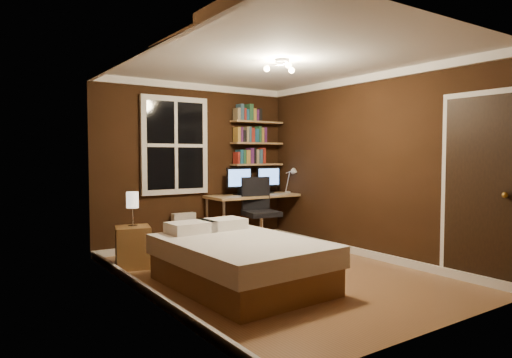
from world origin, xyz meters
TOP-DOWN VIEW (x-y plane):
  - floor at (0.00, 0.00)m, footprint 4.20×4.20m
  - wall_back at (0.00, 2.10)m, footprint 3.20×0.04m
  - wall_left at (-1.60, 0.00)m, footprint 0.04×4.20m
  - wall_right at (1.60, 0.00)m, footprint 0.04×4.20m
  - ceiling at (0.00, 0.00)m, footprint 3.20×4.20m
  - window at (-0.35, 2.06)m, footprint 1.06×0.06m
  - door at (1.59, -1.55)m, footprint 0.03×0.82m
  - door_knob at (1.55, -1.85)m, footprint 0.06×0.06m
  - ceiling_fixture at (0.00, -0.10)m, footprint 0.44×0.44m
  - bookshelf_lower at (1.08, 1.98)m, footprint 0.92×0.22m
  - books_row_lower at (1.08, 1.98)m, footprint 0.54×0.16m
  - bookshelf_middle at (1.08, 1.98)m, footprint 0.92×0.22m
  - books_row_middle at (1.08, 1.98)m, footprint 0.60×0.16m
  - bookshelf_upper at (1.08, 1.98)m, footprint 0.92×0.22m
  - books_row_upper at (1.08, 1.98)m, footprint 0.48×0.16m
  - bed at (-0.62, -0.16)m, footprint 1.42×1.92m
  - nightstand at (-1.29, 1.29)m, footprint 0.50×0.50m
  - bedside_lamp at (-1.29, 1.29)m, footprint 0.15×0.15m
  - radiator at (-0.25, 2.00)m, footprint 0.36×0.12m
  - desk at (0.92, 1.77)m, footprint 1.63×0.61m
  - monitor_left at (0.65, 1.86)m, footprint 0.46×0.12m
  - monitor_right at (1.22, 1.86)m, footprint 0.46×0.12m
  - desk_lamp at (1.57, 1.70)m, footprint 0.14×0.32m
  - office_chair at (0.72, 1.38)m, footprint 0.59×0.59m

SIDE VIEW (x-z plane):
  - floor at x=0.00m, z-range 0.00..0.00m
  - nightstand at x=-1.29m, z-range 0.00..0.52m
  - radiator at x=-0.25m, z-range 0.00..0.53m
  - bed at x=-0.62m, z-range -0.05..0.59m
  - office_chair at x=0.72m, z-range -0.12..0.95m
  - desk at x=0.92m, z-range 0.33..1.10m
  - bedside_lamp at x=-1.29m, z-range 0.52..0.95m
  - monitor_left at x=0.65m, z-range 0.77..1.21m
  - monitor_right at x=1.22m, z-range 0.77..1.21m
  - desk_lamp at x=1.57m, z-range 0.77..1.21m
  - door_knob at x=1.55m, z-range 0.97..1.03m
  - door at x=1.59m, z-range 0.00..2.05m
  - wall_back at x=0.00m, z-range 0.00..2.50m
  - wall_left at x=-1.60m, z-range 0.00..2.50m
  - wall_right at x=1.60m, z-range 0.00..2.50m
  - bookshelf_lower at x=1.08m, z-range 1.24..1.26m
  - books_row_lower at x=1.08m, z-range 1.26..1.49m
  - window at x=-0.35m, z-range 0.82..2.28m
  - bookshelf_middle at x=1.08m, z-range 1.59..1.61m
  - books_row_middle at x=1.08m, z-range 1.61..1.84m
  - bookshelf_upper at x=1.08m, z-range 1.94..1.96m
  - books_row_upper at x=1.08m, z-range 1.96..2.20m
  - ceiling_fixture at x=0.00m, z-range 2.31..2.49m
  - ceiling at x=0.00m, z-range 2.49..2.51m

